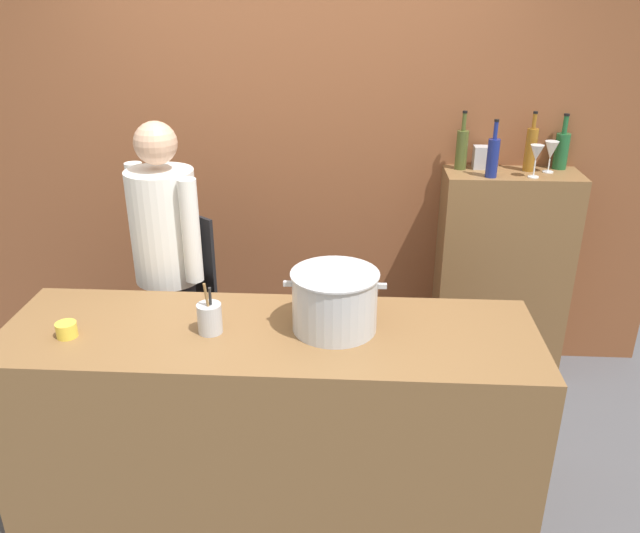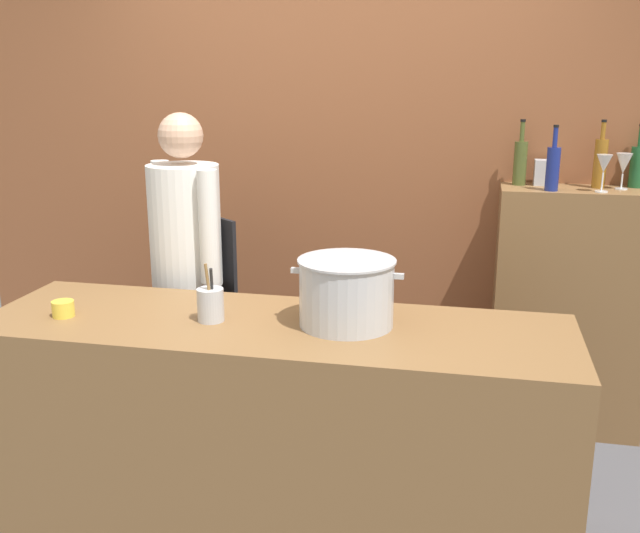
{
  "view_description": "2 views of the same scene",
  "coord_description": "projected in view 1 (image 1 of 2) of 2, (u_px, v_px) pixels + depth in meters",
  "views": [
    {
      "loc": [
        0.36,
        -2.36,
        2.25
      ],
      "look_at": [
        0.2,
        0.32,
        1.06
      ],
      "focal_mm": 35.85,
      "sensor_mm": 36.0,
      "label": 1
    },
    {
      "loc": [
        0.73,
        -2.56,
        1.84
      ],
      "look_at": [
        0.11,
        0.37,
        1.04
      ],
      "focal_mm": 40.8,
      "sensor_mm": 36.0,
      "label": 2
    }
  ],
  "objects": [
    {
      "name": "ground_plane",
      "position": [
        275.0,
        493.0,
        3.09
      ],
      "size": [
        8.0,
        8.0,
        0.0
      ],
      "primitive_type": "plane",
      "color": "#4C4C51"
    },
    {
      "name": "brick_back_panel",
      "position": [
        297.0,
        124.0,
        3.76
      ],
      "size": [
        4.4,
        0.1,
        3.0
      ],
      "primitive_type": "cube",
      "color": "brown",
      "rests_on": "ground_plane"
    },
    {
      "name": "prep_counter",
      "position": [
        272.0,
        417.0,
        2.9
      ],
      "size": [
        2.3,
        0.7,
        0.9
      ],
      "primitive_type": "cube",
      "color": "brown",
      "rests_on": "ground_plane"
    },
    {
      "name": "bar_cabinet",
      "position": [
        501.0,
        276.0,
        3.85
      ],
      "size": [
        0.76,
        0.32,
        1.28
      ],
      "primitive_type": "cube",
      "color": "brown",
      "rests_on": "ground_plane"
    },
    {
      "name": "chef",
      "position": [
        168.0,
        256.0,
        3.3
      ],
      "size": [
        0.45,
        0.42,
        1.66
      ],
      "rotation": [
        0.0,
        0.0,
        2.47
      ],
      "color": "black",
      "rests_on": "ground_plane"
    },
    {
      "name": "stockpot_large",
      "position": [
        335.0,
        301.0,
        2.69
      ],
      "size": [
        0.43,
        0.37,
        0.26
      ],
      "color": "#B7BABF",
      "rests_on": "prep_counter"
    },
    {
      "name": "utensil_crock",
      "position": [
        210.0,
        318.0,
        2.68
      ],
      "size": [
        0.1,
        0.1,
        0.23
      ],
      "color": "#B7BABF",
      "rests_on": "prep_counter"
    },
    {
      "name": "butter_jar",
      "position": [
        67.0,
        330.0,
        2.66
      ],
      "size": [
        0.09,
        0.09,
        0.06
      ],
      "primitive_type": "cylinder",
      "color": "yellow",
      "rests_on": "prep_counter"
    },
    {
      "name": "wine_bottle_green",
      "position": [
        562.0,
        149.0,
        3.63
      ],
      "size": [
        0.08,
        0.08,
        0.31
      ],
      "color": "#1E592D",
      "rests_on": "bar_cabinet"
    },
    {
      "name": "wine_bottle_cobalt",
      "position": [
        493.0,
        157.0,
        3.46
      ],
      "size": [
        0.06,
        0.06,
        0.31
      ],
      "color": "navy",
      "rests_on": "bar_cabinet"
    },
    {
      "name": "wine_bottle_olive",
      "position": [
        462.0,
        148.0,
        3.61
      ],
      "size": [
        0.07,
        0.07,
        0.33
      ],
      "color": "#475123",
      "rests_on": "bar_cabinet"
    },
    {
      "name": "wine_bottle_amber",
      "position": [
        531.0,
        148.0,
        3.57
      ],
      "size": [
        0.06,
        0.06,
        0.33
      ],
      "color": "#8C5919",
      "rests_on": "bar_cabinet"
    },
    {
      "name": "wine_glass_tall",
      "position": [
        551.0,
        151.0,
        3.55
      ],
      "size": [
        0.08,
        0.08,
        0.18
      ],
      "color": "silver",
      "rests_on": "bar_cabinet"
    },
    {
      "name": "wine_glass_wide",
      "position": [
        536.0,
        154.0,
        3.45
      ],
      "size": [
        0.07,
        0.07,
        0.18
      ],
      "color": "silver",
      "rests_on": "bar_cabinet"
    },
    {
      "name": "spice_tin_silver",
      "position": [
        480.0,
        157.0,
        3.65
      ],
      "size": [
        0.08,
        0.08,
        0.13
      ],
      "primitive_type": "cube",
      "color": "#B2B2B7",
      "rests_on": "bar_cabinet"
    }
  ]
}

